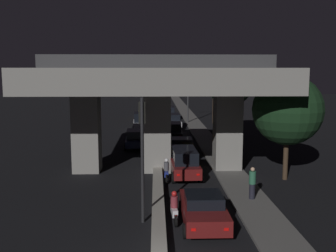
# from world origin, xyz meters

# --- Properties ---
(median_divider) EXTENTS (0.59, 126.00, 0.44)m
(median_divider) POSITION_xyz_m (0.00, 35.00, 0.22)
(median_divider) COLOR gray
(median_divider) RESTS_ON ground_plane
(sidewalk_right) EXTENTS (2.03, 126.00, 0.14)m
(sidewalk_right) POSITION_xyz_m (4.76, 28.00, 0.07)
(sidewalk_right) COLOR #5B5956
(sidewalk_right) RESTS_ON ground_plane
(elevated_overpass) EXTENTS (15.64, 11.76, 7.76)m
(elevated_overpass) POSITION_xyz_m (0.00, 13.95, 5.65)
(elevated_overpass) COLOR gray
(elevated_overpass) RESTS_ON ground_plane
(traffic_light_left_of_median) EXTENTS (0.30, 0.49, 5.59)m
(traffic_light_left_of_median) POSITION_xyz_m (-0.69, 4.85, 3.79)
(traffic_light_left_of_median) COLOR black
(traffic_light_left_of_median) RESTS_ON ground_plane
(street_lamp) EXTENTS (2.63, 0.32, 7.60)m
(street_lamp) POSITION_xyz_m (3.65, 38.30, 4.56)
(street_lamp) COLOR #2D2D30
(street_lamp) RESTS_ON ground_plane
(car_dark_red_lead) EXTENTS (1.97, 4.28, 1.44)m
(car_dark_red_lead) POSITION_xyz_m (1.97, 4.38, 0.73)
(car_dark_red_lead) COLOR #591414
(car_dark_red_lead) RESTS_ON ground_plane
(car_dark_red_second) EXTENTS (1.93, 4.32, 1.79)m
(car_dark_red_second) POSITION_xyz_m (1.71, 12.32, 0.96)
(car_dark_red_second) COLOR #591414
(car_dark_red_second) RESTS_ON ground_plane
(car_taxi_yellow_third) EXTENTS (2.09, 4.15, 1.54)m
(car_taxi_yellow_third) POSITION_xyz_m (1.89, 17.96, 0.78)
(car_taxi_yellow_third) COLOR gold
(car_taxi_yellow_third) RESTS_ON ground_plane
(car_black_fourth) EXTENTS (1.94, 4.15, 1.67)m
(car_black_fourth) POSITION_xyz_m (1.64, 26.02, 0.86)
(car_black_fourth) COLOR black
(car_black_fourth) RESTS_ON ground_plane
(car_white_fifth) EXTENTS (2.01, 4.62, 1.67)m
(car_white_fifth) POSITION_xyz_m (1.91, 33.97, 0.88)
(car_white_fifth) COLOR silver
(car_white_fifth) RESTS_ON ground_plane
(car_grey_sixth) EXTENTS (1.92, 4.59, 1.89)m
(car_grey_sixth) POSITION_xyz_m (1.67, 41.05, 1.00)
(car_grey_sixth) COLOR #515459
(car_grey_sixth) RESTS_ON ground_plane
(car_dark_blue_lead_oncoming) EXTENTS (1.97, 4.00, 1.59)m
(car_dark_blue_lead_oncoming) POSITION_xyz_m (-1.88, 21.88, 0.83)
(car_dark_blue_lead_oncoming) COLOR #141938
(car_dark_blue_lead_oncoming) RESTS_ON ground_plane
(car_white_second_oncoming) EXTENTS (2.11, 4.09, 2.00)m
(car_white_second_oncoming) POSITION_xyz_m (-1.78, 32.46, 1.04)
(car_white_second_oncoming) COLOR silver
(car_white_second_oncoming) RESTS_ON ground_plane
(car_taxi_yellow_third_oncoming) EXTENTS (2.06, 4.05, 1.46)m
(car_taxi_yellow_third_oncoming) POSITION_xyz_m (-1.71, 43.37, 0.75)
(car_taxi_yellow_third_oncoming) COLOR gold
(car_taxi_yellow_third_oncoming) RESTS_ON ground_plane
(motorcycle_white_filtering_near) EXTENTS (0.34, 1.85, 1.40)m
(motorcycle_white_filtering_near) POSITION_xyz_m (0.71, 4.86, 0.60)
(motorcycle_white_filtering_near) COLOR black
(motorcycle_white_filtering_near) RESTS_ON ground_plane
(motorcycle_blue_filtering_mid) EXTENTS (0.33, 1.87, 1.42)m
(motorcycle_blue_filtering_mid) POSITION_xyz_m (0.54, 11.34, 0.61)
(motorcycle_blue_filtering_mid) COLOR black
(motorcycle_blue_filtering_mid) RESTS_ON ground_plane
(motorcycle_red_filtering_far) EXTENTS (0.33, 1.74, 1.47)m
(motorcycle_red_filtering_far) POSITION_xyz_m (0.75, 17.77, 0.63)
(motorcycle_red_filtering_far) COLOR black
(motorcycle_red_filtering_far) RESTS_ON ground_plane
(pedestrian_on_sidewalk) EXTENTS (0.35, 0.35, 1.67)m
(pedestrian_on_sidewalk) POSITION_xyz_m (4.86, 7.43, 0.98)
(pedestrian_on_sidewalk) COLOR black
(pedestrian_on_sidewalk) RESTS_ON sidewalk_right
(roadside_tree_kerbside_near) EXTENTS (4.29, 4.29, 6.50)m
(roadside_tree_kerbside_near) POSITION_xyz_m (7.94, 11.52, 4.34)
(roadside_tree_kerbside_near) COLOR #38281C
(roadside_tree_kerbside_near) RESTS_ON ground_plane
(roadside_tree_kerbside_mid) EXTENTS (4.53, 4.53, 7.82)m
(roadside_tree_kerbside_mid) POSITION_xyz_m (7.11, 26.11, 5.54)
(roadside_tree_kerbside_mid) COLOR #2D2116
(roadside_tree_kerbside_mid) RESTS_ON ground_plane
(roadside_tree_kerbside_far) EXTENTS (3.24, 3.24, 6.65)m
(roadside_tree_kerbside_far) POSITION_xyz_m (7.42, 38.28, 4.97)
(roadside_tree_kerbside_far) COLOR #2D2116
(roadside_tree_kerbside_far) RESTS_ON ground_plane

